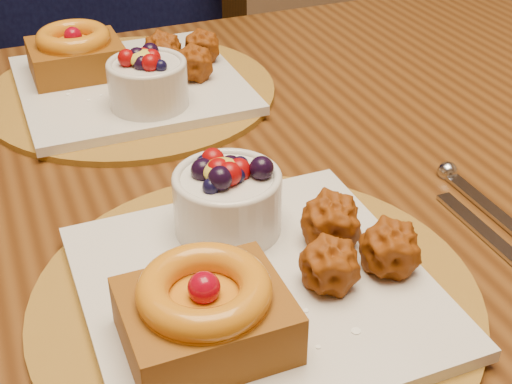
# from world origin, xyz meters

# --- Properties ---
(dining_table) EXTENTS (1.60, 0.90, 0.76)m
(dining_table) POSITION_xyz_m (-0.08, -0.04, 0.68)
(dining_table) COLOR #3E1F0B
(dining_table) RESTS_ON ground
(place_setting_near) EXTENTS (0.38, 0.38, 0.09)m
(place_setting_near) POSITION_xyz_m (-0.08, -0.25, 0.78)
(place_setting_near) COLOR brown
(place_setting_near) RESTS_ON dining_table
(place_setting_far) EXTENTS (0.38, 0.38, 0.09)m
(place_setting_far) POSITION_xyz_m (-0.08, 0.18, 0.78)
(place_setting_far) COLOR brown
(place_setting_far) RESTS_ON dining_table
(cutlery_near) EXTENTS (0.06, 0.17, 0.00)m
(cutlery_near) POSITION_xyz_m (0.18, -0.25, 0.76)
(cutlery_near) COLOR #B2B2B7
(cutlery_near) RESTS_ON dining_table
(chair_far) EXTENTS (0.53, 0.53, 0.95)m
(chair_far) POSITION_xyz_m (0.15, 0.88, 0.53)
(chair_far) COLOR black
(chair_far) RESTS_ON ground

